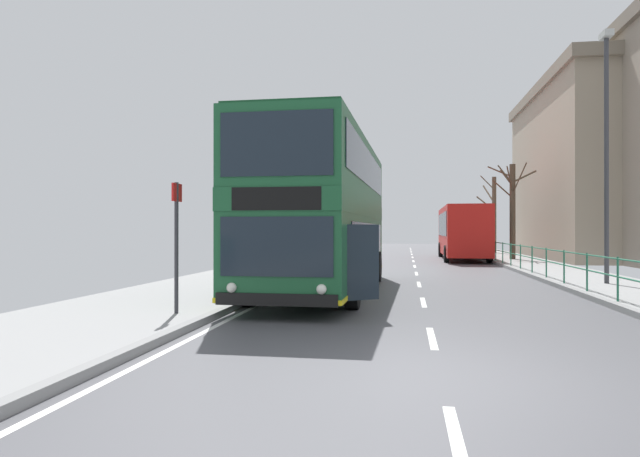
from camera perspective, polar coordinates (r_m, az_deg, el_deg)
The scene contains 10 objects.
ground at distance 7.42m, azimuth 6.16°, elevation -13.89°, with size 15.80×140.00×0.20m.
double_decker_bus_main at distance 16.76m, azimuth 0.44°, elevation 1.56°, with size 3.27×11.53×4.39m.
background_bus_far_lane at distance 36.52m, azimuth 13.87°, elevation -0.25°, with size 2.70×10.98×3.19m.
pedestrian_railing_far_kerb at distance 20.67m, azimuth 22.14°, elevation -2.79°, with size 0.05×30.00×1.04m.
bus_stop_sign_near at distance 11.86m, azimuth -13.97°, elevation -0.39°, with size 0.08×0.44×2.61m.
street_lamp_far_side at distance 20.27m, azimuth 26.42°, elevation 8.02°, with size 0.28×0.60×7.85m.
bare_tree_far_01 at distance 44.42m, azimuth 16.74°, elevation 1.56°, with size 1.44×2.53×5.64m.
bare_tree_far_02 at distance 34.96m, azimuth 18.45°, elevation 1.98°, with size 2.72×2.20×5.49m.
background_building_00 at distance 42.43m, azimuth 28.11°, elevation 5.11°, with size 11.77×18.19×11.31m.
background_building_02 at distance 55.23m, azimuth 28.08°, elevation 4.68°, with size 8.65×17.67×12.82m.
Camera 1 is at (-0.43, -7.20, 1.80)m, focal length 32.43 mm.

